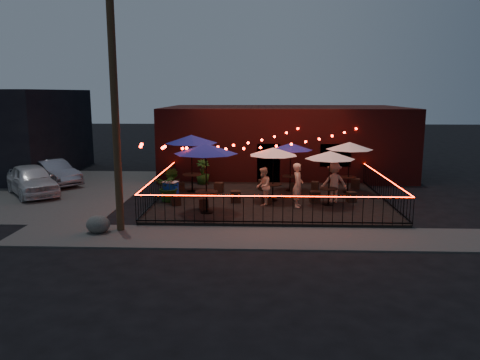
{
  "coord_description": "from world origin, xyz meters",
  "views": [
    {
      "loc": [
        -0.55,
        -18.38,
        4.84
      ],
      "look_at": [
        -1.33,
        1.59,
        1.09
      ],
      "focal_mm": 35.0,
      "sensor_mm": 36.0,
      "label": 1
    }
  ],
  "objects_px": {
    "utility_pole": "(115,118)",
    "cafe_table_4": "(330,156)",
    "cafe_table_2": "(273,152)",
    "cafe_table_1": "(191,140)",
    "boulder": "(98,224)",
    "cooler": "(171,190)",
    "cafe_table_0": "(206,150)",
    "cafe_table_5": "(350,146)",
    "cafe_table_3": "(291,147)"
  },
  "relations": [
    {
      "from": "cooler",
      "to": "cafe_table_2",
      "type": "bearing_deg",
      "value": 16.0
    },
    {
      "from": "cafe_table_2",
      "to": "cooler",
      "type": "relative_size",
      "value": 3.41
    },
    {
      "from": "cooler",
      "to": "boulder",
      "type": "relative_size",
      "value": 0.96
    },
    {
      "from": "cafe_table_0",
      "to": "cafe_table_5",
      "type": "xyz_separation_m",
      "value": [
        6.3,
        4.08,
        -0.32
      ]
    },
    {
      "from": "utility_pole",
      "to": "cafe_table_1",
      "type": "height_order",
      "value": "utility_pole"
    },
    {
      "from": "utility_pole",
      "to": "boulder",
      "type": "relative_size",
      "value": 9.3
    },
    {
      "from": "cafe_table_1",
      "to": "cafe_table_2",
      "type": "relative_size",
      "value": 1.06
    },
    {
      "from": "utility_pole",
      "to": "cafe_table_0",
      "type": "bearing_deg",
      "value": 36.87
    },
    {
      "from": "cafe_table_5",
      "to": "cafe_table_1",
      "type": "bearing_deg",
      "value": -179.13
    },
    {
      "from": "cafe_table_5",
      "to": "cooler",
      "type": "height_order",
      "value": "cafe_table_5"
    },
    {
      "from": "cafe_table_1",
      "to": "cafe_table_5",
      "type": "xyz_separation_m",
      "value": [
        7.43,
        0.11,
        -0.29
      ]
    },
    {
      "from": "cafe_table_1",
      "to": "boulder",
      "type": "xyz_separation_m",
      "value": [
        -2.38,
        -6.44,
        -2.31
      ]
    },
    {
      "from": "cafe_table_0",
      "to": "boulder",
      "type": "height_order",
      "value": "cafe_table_0"
    },
    {
      "from": "cafe_table_1",
      "to": "cooler",
      "type": "xyz_separation_m",
      "value": [
        -0.71,
        -1.77,
        -2.07
      ]
    },
    {
      "from": "cafe_table_1",
      "to": "cafe_table_3",
      "type": "xyz_separation_m",
      "value": [
        4.71,
        0.45,
        -0.38
      ]
    },
    {
      "from": "cafe_table_1",
      "to": "boulder",
      "type": "height_order",
      "value": "cafe_table_1"
    },
    {
      "from": "boulder",
      "to": "cafe_table_2",
      "type": "bearing_deg",
      "value": 37.31
    },
    {
      "from": "cafe_table_1",
      "to": "cafe_table_5",
      "type": "relative_size",
      "value": 1.2
    },
    {
      "from": "cafe_table_0",
      "to": "cooler",
      "type": "height_order",
      "value": "cafe_table_0"
    },
    {
      "from": "cafe_table_2",
      "to": "cafe_table_3",
      "type": "relative_size",
      "value": 1.22
    },
    {
      "from": "cafe_table_1",
      "to": "cafe_table_4",
      "type": "xyz_separation_m",
      "value": [
        6.14,
        -2.46,
        -0.39
      ]
    },
    {
      "from": "utility_pole",
      "to": "boulder",
      "type": "bearing_deg",
      "value": -152.63
    },
    {
      "from": "cafe_table_5",
      "to": "boulder",
      "type": "height_order",
      "value": "cafe_table_5"
    },
    {
      "from": "cafe_table_2",
      "to": "utility_pole",
      "type": "bearing_deg",
      "value": -141.62
    },
    {
      "from": "utility_pole",
      "to": "cafe_table_2",
      "type": "relative_size",
      "value": 2.84
    },
    {
      "from": "cafe_table_0",
      "to": "cafe_table_5",
      "type": "bearing_deg",
      "value": 32.92
    },
    {
      "from": "boulder",
      "to": "cafe_table_4",
      "type": "bearing_deg",
      "value": 25.04
    },
    {
      "from": "utility_pole",
      "to": "cooler",
      "type": "height_order",
      "value": "utility_pole"
    },
    {
      "from": "cafe_table_0",
      "to": "cooler",
      "type": "relative_size",
      "value": 3.33
    },
    {
      "from": "cafe_table_4",
      "to": "cafe_table_5",
      "type": "xyz_separation_m",
      "value": [
        1.29,
        2.57,
        0.1
      ]
    },
    {
      "from": "cafe_table_0",
      "to": "cafe_table_1",
      "type": "bearing_deg",
      "value": 105.88
    },
    {
      "from": "cafe_table_3",
      "to": "boulder",
      "type": "relative_size",
      "value": 2.69
    },
    {
      "from": "cafe_table_1",
      "to": "utility_pole",
      "type": "bearing_deg",
      "value": -105.59
    },
    {
      "from": "cafe_table_0",
      "to": "cafe_table_1",
      "type": "height_order",
      "value": "cafe_table_0"
    },
    {
      "from": "cafe_table_4",
      "to": "cooler",
      "type": "xyz_separation_m",
      "value": [
        -6.85,
        0.69,
        -1.68
      ]
    },
    {
      "from": "cooler",
      "to": "cafe_table_4",
      "type": "bearing_deg",
      "value": 9.72
    },
    {
      "from": "cafe_table_5",
      "to": "cafe_table_2",
      "type": "bearing_deg",
      "value": -153.07
    },
    {
      "from": "cafe_table_4",
      "to": "cooler",
      "type": "distance_m",
      "value": 7.08
    },
    {
      "from": "cooler",
      "to": "boulder",
      "type": "xyz_separation_m",
      "value": [
        -1.67,
        -4.67,
        -0.23
      ]
    },
    {
      "from": "utility_pole",
      "to": "cafe_table_4",
      "type": "xyz_separation_m",
      "value": [
        7.84,
        3.63,
        -1.75
      ]
    },
    {
      "from": "cafe_table_4",
      "to": "boulder",
      "type": "height_order",
      "value": "cafe_table_4"
    },
    {
      "from": "utility_pole",
      "to": "cafe_table_0",
      "type": "xyz_separation_m",
      "value": [
        2.83,
        2.12,
        -1.34
      ]
    },
    {
      "from": "cafe_table_3",
      "to": "cafe_table_5",
      "type": "height_order",
      "value": "cafe_table_5"
    },
    {
      "from": "utility_pole",
      "to": "cafe_table_2",
      "type": "height_order",
      "value": "utility_pole"
    },
    {
      "from": "cafe_table_0",
      "to": "cafe_table_1",
      "type": "relative_size",
      "value": 0.92
    },
    {
      "from": "cooler",
      "to": "boulder",
      "type": "bearing_deg",
      "value": -94.21
    },
    {
      "from": "cafe_table_3",
      "to": "cafe_table_1",
      "type": "bearing_deg",
      "value": -174.55
    },
    {
      "from": "cafe_table_1",
      "to": "cafe_table_3",
      "type": "height_order",
      "value": "cafe_table_1"
    },
    {
      "from": "cafe_table_3",
      "to": "cooler",
      "type": "bearing_deg",
      "value": -157.73
    },
    {
      "from": "cafe_table_2",
      "to": "cafe_table_5",
      "type": "height_order",
      "value": "cafe_table_5"
    }
  ]
}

